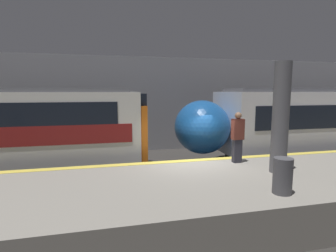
{
  "coord_description": "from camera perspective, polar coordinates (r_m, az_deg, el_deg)",
  "views": [
    {
      "loc": [
        -2.85,
        -8.56,
        3.45
      ],
      "look_at": [
        -0.62,
        0.92,
        2.15
      ],
      "focal_mm": 28.0,
      "sensor_mm": 36.0,
      "label": 1
    }
  ],
  "objects": [
    {
      "name": "person_walking",
      "position": [
        9.05,
        14.9,
        -2.13
      ],
      "size": [
        0.38,
        0.24,
        1.7
      ],
      "color": "#2D2D38",
      "rests_on": "platform"
    },
    {
      "name": "platform",
      "position": [
        7.67,
        10.01,
        -14.87
      ],
      "size": [
        40.0,
        4.13,
        1.07
      ],
      "color": "gray",
      "rests_on": "ground"
    },
    {
      "name": "support_pillar_near",
      "position": [
        8.25,
        23.29,
        1.58
      ],
      "size": [
        0.47,
        0.47,
        3.23
      ],
      "color": "#56565B",
      "rests_on": "platform"
    },
    {
      "name": "ground_plane",
      "position": [
        9.66,
        4.99,
        -13.33
      ],
      "size": [
        120.0,
        120.0,
        0.0
      ],
      "primitive_type": "plane",
      "color": "#33302D"
    },
    {
      "name": "trash_bin",
      "position": [
        6.77,
        23.69,
        -9.91
      ],
      "size": [
        0.44,
        0.44,
        0.85
      ],
      "color": "#4C4C51",
      "rests_on": "platform"
    },
    {
      "name": "station_rear_barrier",
      "position": [
        15.28,
        -2.44,
        4.76
      ],
      "size": [
        50.0,
        0.15,
        5.38
      ],
      "color": "#939399",
      "rests_on": "ground"
    }
  ]
}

